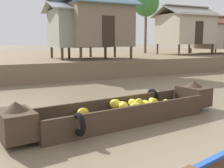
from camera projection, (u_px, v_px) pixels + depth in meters
ground_plane at (77, 89)px, 12.40m from camera, size 300.00×300.00×0.00m
riverbank_strip at (30, 60)px, 23.15m from camera, size 160.00×20.00×1.02m
banana_boat at (124, 110)px, 7.29m from camera, size 6.30×2.25×0.91m
stilt_house_left at (77, 28)px, 17.45m from camera, size 3.90×3.44×3.64m
stilt_house_mid_left at (99, 24)px, 16.96m from camera, size 4.42×3.15×4.11m
stilt_house_mid_right at (185, 29)px, 22.91m from camera, size 4.67×3.74×4.06m
stilt_house_right at (215, 35)px, 25.18m from camera, size 4.32×3.50×3.47m
palm_tree_near at (146, 4)px, 24.92m from camera, size 2.39×2.39×5.76m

